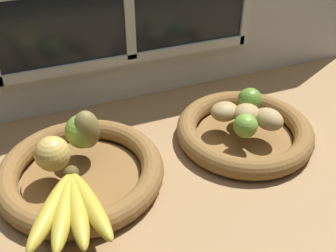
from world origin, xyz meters
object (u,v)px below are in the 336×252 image
Objects in this scene: apple_green_back at (82,131)px; lime_near at (246,126)px; potato_large at (247,114)px; potato_oblong at (225,111)px; banana_bunch_front at (71,207)px; potato_small at (269,119)px; fruit_bowl_right at (244,131)px; apple_golden_left at (52,154)px; lime_far at (250,100)px; fruit_bowl_left at (81,172)px; pear_brown at (87,130)px.

apple_green_back reaches higher than lime_near.
potato_large is 0.95× the size of potato_oblong.
potato_small is at bearing 11.53° from banana_bunch_front.
potato_large is at bearing 135.00° from potato_small.
potato_small is at bearing -45.00° from fruit_bowl_right.
apple_golden_left is 45.86cm from lime_far.
lime_far is (41.04, 4.21, 5.32)cm from fruit_bowl_left.
apple_green_back is 19.02cm from banana_bunch_front.
potato_small is 7.71cm from lime_far.
lime_far is at bearing -0.47° from pear_brown.
fruit_bowl_left is 5.91× the size of lime_far.
banana_bunch_front is 45.98cm from potato_small.
fruit_bowl_right is at bearing -37.87° from potato_oblong.
banana_bunch_front is 47.93cm from lime_far.
apple_golden_left is at bearing 179.42° from potato_large.
potato_small reaches higher than fruit_bowl_right.
potato_large is (34.85, -4.52, -2.06)cm from pear_brown.
potato_oblong is 7.32cm from lime_far.
fruit_bowl_left is at bearing 180.00° from potato_large.
pear_brown is at bearing 177.26° from potato_oblong.
pear_brown is (7.58, 4.09, 0.86)cm from apple_golden_left.
pear_brown reaches higher than potato_oblong.
potato_large reaches higher than fruit_bowl_left.
apple_golden_left is (-6.79, -4.87, -0.14)cm from apple_green_back.
lime_far is at bearing 52.13° from fruit_bowl_right.
pear_brown reaches higher than banana_bunch_front.
potato_oblong is 7.35cm from lime_near.
lime_far is at bearing 20.62° from banana_bunch_front.
potato_large is at bearing 56.31° from lime_near.
fruit_bowl_left is at bearing -5.24° from apple_golden_left.
lime_near is 0.92× the size of lime_far.
potato_oblong is at bearing 22.63° from banana_bunch_front.
potato_large is 0.90× the size of potato_small.
apple_green_back reaches higher than potato_large.
lime_near is (-6.28, -0.74, 0.34)cm from potato_small.
apple_green_back reaches higher than potato_oblong.
potato_small is (39.11, -8.77, -1.31)cm from apple_green_back.
pear_brown is 39.20cm from potato_small.
fruit_bowl_right is 36.53cm from apple_green_back.
potato_oblong is (37.66, 15.70, 0.44)cm from banana_bunch_front.
lime_near is at bearing -15.25° from pear_brown.
potato_small reaches higher than fruit_bowl_left.
apple_green_back is 0.83× the size of pear_brown.
banana_bunch_front reaches higher than fruit_bowl_right.
potato_oblong is at bearing 138.58° from potato_small.
apple_golden_left is at bearing -175.27° from lime_far.
fruit_bowl_right is 5.08× the size of potato_large.
fruit_bowl_left is at bearing -174.87° from potato_oblong.
pear_brown is 1.25× the size of potato_small.
fruit_bowl_right is at bearing -8.46° from apple_green_back.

